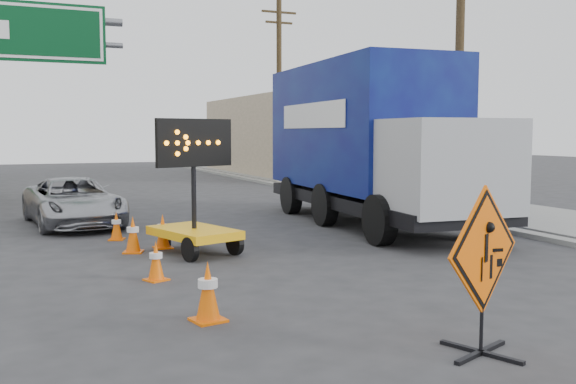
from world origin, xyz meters
TOP-DOWN VIEW (x-y plane):
  - ground at (0.00, 0.00)m, footprint 100.00×100.00m
  - curb_right at (7.20, 15.00)m, footprint 0.40×60.00m
  - sidewalk_right at (9.50, 15.00)m, footprint 4.00×60.00m
  - building_right_far at (13.00, 30.00)m, footprint 10.00×14.00m
  - highway_gantry at (-4.43, 17.96)m, footprint 6.18×0.38m
  - utility_pole_near at (8.00, 10.00)m, footprint 1.80×0.26m
  - utility_pole_far at (8.00, 24.00)m, footprint 1.80×0.26m
  - construction_sign at (0.60, 0.00)m, footprint 1.37×0.99m
  - arrow_board at (-0.81, 7.25)m, footprint 1.72×2.23m
  - pickup_truck at (-2.77, 12.55)m, footprint 2.63×4.86m
  - box_truck at (4.77, 9.65)m, footprint 3.48×9.48m
  - cone_a at (-1.90, 2.46)m, footprint 0.49×0.49m
  - cone_b at (-2.05, 5.11)m, footprint 0.45×0.45m
  - cone_c at (-1.28, 8.12)m, footprint 0.40×0.40m
  - cone_d at (-1.97, 7.85)m, footprint 0.50×0.50m
  - cone_e at (-2.05, 9.63)m, footprint 0.44×0.44m

SIDE VIEW (x-z plane):
  - ground at x=0.00m, z-range 0.00..0.00m
  - curb_right at x=7.20m, z-range 0.00..0.12m
  - sidewalk_right at x=9.50m, z-range 0.00..0.15m
  - cone_e at x=-2.05m, z-range 0.00..0.68m
  - cone_b at x=-2.05m, z-range 0.00..0.68m
  - cone_c at x=-1.28m, z-range 0.00..0.75m
  - cone_d at x=-1.97m, z-range 0.00..0.77m
  - cone_a at x=-1.90m, z-range 0.00..0.81m
  - arrow_board at x=-0.81m, z-range -0.77..2.03m
  - pickup_truck at x=-2.77m, z-range 0.00..1.29m
  - construction_sign at x=0.60m, z-range 0.05..1.98m
  - box_truck at x=4.77m, z-range -0.21..4.21m
  - building_right_far at x=13.00m, z-range 0.00..4.60m
  - utility_pole_near at x=8.00m, z-range 0.18..9.18m
  - utility_pole_far at x=8.00m, z-range 0.18..9.18m
  - highway_gantry at x=-4.43m, z-range 1.62..8.52m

